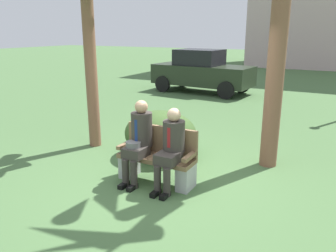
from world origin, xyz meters
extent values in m
plane|color=#46693C|center=(0.00, 0.00, 0.00)|extent=(80.00, 80.00, 0.00)
cube|color=brown|center=(-0.07, -0.11, 0.42)|extent=(1.26, 0.44, 0.07)
cube|color=brown|center=(-0.07, 0.08, 0.68)|extent=(1.26, 0.06, 0.45)
cube|color=brown|center=(-0.66, -0.11, 0.55)|extent=(0.08, 0.44, 0.06)
cube|color=brown|center=(0.52, -0.11, 0.55)|extent=(0.08, 0.44, 0.06)
cube|color=#B6B6B6|center=(-0.60, -0.11, 0.19)|extent=(0.20, 0.37, 0.38)
cube|color=#B6B6B6|center=(0.46, -0.11, 0.19)|extent=(0.20, 0.37, 0.38)
cube|color=#38332D|center=(-0.35, -0.28, 0.53)|extent=(0.32, 0.38, 0.16)
cylinder|color=#38332D|center=(-0.43, -0.47, 0.23)|extent=(0.11, 0.11, 0.45)
cylinder|color=#38332D|center=(-0.27, -0.47, 0.23)|extent=(0.11, 0.11, 0.45)
cube|color=black|center=(-0.43, -0.53, 0.04)|extent=(0.09, 0.22, 0.07)
cube|color=black|center=(-0.27, -0.53, 0.04)|extent=(0.09, 0.22, 0.07)
cylinder|color=#38332D|center=(-0.35, -0.09, 0.85)|extent=(0.34, 0.34, 0.55)
cube|color=navy|center=(-0.35, -0.25, 0.87)|extent=(0.05, 0.01, 0.35)
sphere|color=tan|center=(-0.35, -0.09, 1.22)|extent=(0.21, 0.21, 0.21)
cylinder|color=slate|center=(-0.38, -0.29, 0.66)|extent=(0.24, 0.24, 0.09)
cube|color=#38332D|center=(0.23, -0.28, 0.53)|extent=(0.32, 0.38, 0.16)
cylinder|color=#38332D|center=(0.15, -0.47, 0.23)|extent=(0.11, 0.11, 0.45)
cylinder|color=#38332D|center=(0.31, -0.47, 0.23)|extent=(0.11, 0.11, 0.45)
cube|color=black|center=(0.15, -0.53, 0.04)|extent=(0.09, 0.22, 0.07)
cube|color=black|center=(0.31, -0.53, 0.04)|extent=(0.09, 0.22, 0.07)
cylinder|color=#38332D|center=(0.23, -0.09, 0.82)|extent=(0.34, 0.34, 0.48)
cube|color=maroon|center=(0.23, -0.25, 0.84)|extent=(0.05, 0.01, 0.31)
sphere|color=tan|center=(0.23, -0.09, 1.16)|extent=(0.21, 0.21, 0.21)
cylinder|color=brown|center=(-2.16, 0.88, 1.61)|extent=(0.24, 0.24, 3.21)
cylinder|color=brown|center=(1.38, 1.50, 2.35)|extent=(0.31, 0.31, 4.70)
ellipsoid|color=#375326|center=(-0.61, 1.00, 0.45)|extent=(1.43, 1.31, 0.89)
cube|color=#232D1E|center=(-2.61, 7.97, 0.70)|extent=(4.02, 1.90, 0.76)
cube|color=black|center=(-2.75, 7.99, 1.38)|extent=(1.81, 1.50, 0.60)
cylinder|color=black|center=(-1.18, 8.63, 0.32)|extent=(0.65, 0.20, 0.64)
cylinder|color=black|center=(-1.31, 7.07, 0.32)|extent=(0.65, 0.20, 0.64)
cylinder|color=black|center=(-3.90, 8.87, 0.32)|extent=(0.65, 0.20, 0.64)
cylinder|color=black|center=(-4.03, 7.32, 0.32)|extent=(0.65, 0.20, 0.64)
camera|label=1|loc=(2.48, -4.51, 2.39)|focal=36.19mm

